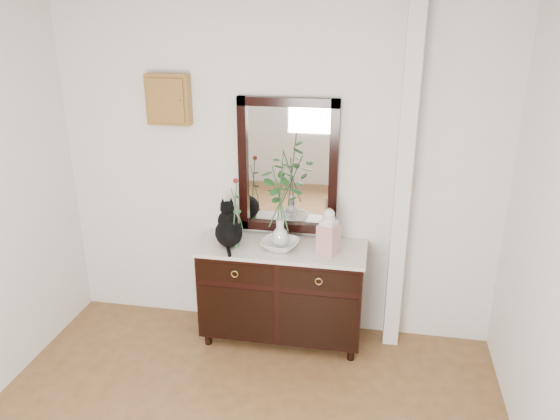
% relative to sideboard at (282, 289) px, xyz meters
% --- Properties ---
extents(wall_back, '(3.60, 0.04, 2.70)m').
position_rel_sideboard_xyz_m(wall_back, '(-0.10, 0.25, 0.88)').
color(wall_back, silver).
rests_on(wall_back, ground).
extents(pilaster, '(0.12, 0.20, 2.70)m').
position_rel_sideboard_xyz_m(pilaster, '(0.90, 0.17, 0.88)').
color(pilaster, silver).
rests_on(pilaster, ground).
extents(sideboard, '(1.33, 0.52, 0.82)m').
position_rel_sideboard_xyz_m(sideboard, '(0.00, 0.00, 0.00)').
color(sideboard, black).
rests_on(sideboard, ground).
extents(wall_mirror, '(0.80, 0.06, 1.10)m').
position_rel_sideboard_xyz_m(wall_mirror, '(-0.00, 0.24, 0.97)').
color(wall_mirror, black).
rests_on(wall_mirror, wall_back).
extents(key_cabinet, '(0.35, 0.10, 0.40)m').
position_rel_sideboard_xyz_m(key_cabinet, '(-0.95, 0.21, 1.48)').
color(key_cabinet, brown).
rests_on(key_cabinet, wall_back).
extents(cat, '(0.34, 0.38, 0.35)m').
position_rel_sideboard_xyz_m(cat, '(-0.43, -0.04, 0.55)').
color(cat, black).
rests_on(cat, sideboard).
extents(lotus_bowl, '(0.33, 0.33, 0.07)m').
position_rel_sideboard_xyz_m(lotus_bowl, '(-0.01, -0.04, 0.41)').
color(lotus_bowl, silver).
rests_on(lotus_bowl, sideboard).
extents(vase_branches, '(0.44, 0.44, 0.79)m').
position_rel_sideboard_xyz_m(vase_branches, '(-0.01, -0.04, 0.79)').
color(vase_branches, silver).
rests_on(vase_branches, lotus_bowl).
extents(bud_vase_rose, '(0.08, 0.08, 0.59)m').
position_rel_sideboard_xyz_m(bud_vase_rose, '(-0.36, -0.07, 0.67)').
color(bud_vase_rose, '#356F3D').
rests_on(bud_vase_rose, sideboard).
extents(ginger_jar, '(0.18, 0.18, 0.38)m').
position_rel_sideboard_xyz_m(ginger_jar, '(0.37, -0.05, 0.56)').
color(ginger_jar, silver).
rests_on(ginger_jar, sideboard).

